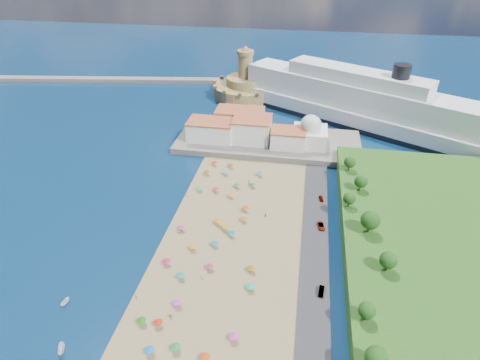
# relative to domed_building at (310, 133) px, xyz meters

# --- Properties ---
(ground) EXTENTS (700.00, 700.00, 0.00)m
(ground) POSITION_rel_domed_building_xyz_m (-30.00, -71.00, -8.97)
(ground) COLOR #071938
(ground) RESTS_ON ground
(terrace) EXTENTS (90.00, 36.00, 3.00)m
(terrace) POSITION_rel_domed_building_xyz_m (-20.00, 2.00, -7.47)
(terrace) COLOR #59544C
(terrace) RESTS_ON ground
(jetty) EXTENTS (18.00, 70.00, 2.40)m
(jetty) POSITION_rel_domed_building_xyz_m (-42.00, 37.00, -7.77)
(jetty) COLOR #59544C
(jetty) RESTS_ON ground
(breakwater) EXTENTS (199.03, 34.77, 2.60)m
(breakwater) POSITION_rel_domed_building_xyz_m (-140.00, 82.00, -7.67)
(breakwater) COLOR #59544C
(breakwater) RESTS_ON ground
(waterfront_buildings) EXTENTS (57.00, 29.00, 11.00)m
(waterfront_buildings) POSITION_rel_domed_building_xyz_m (-33.05, 2.64, -1.10)
(waterfront_buildings) COLOR silver
(waterfront_buildings) RESTS_ON terrace
(domed_building) EXTENTS (16.00, 16.00, 15.00)m
(domed_building) POSITION_rel_domed_building_xyz_m (0.00, 0.00, 0.00)
(domed_building) COLOR silver
(domed_building) RESTS_ON terrace
(fortress) EXTENTS (40.00, 40.00, 32.40)m
(fortress) POSITION_rel_domed_building_xyz_m (-42.00, 67.00, -2.29)
(fortress) COLOR #A28B51
(fortress) RESTS_ON ground
(cruise_ship) EXTENTS (155.37, 100.66, 35.88)m
(cruise_ship) POSITION_rel_domed_building_xyz_m (22.58, 37.91, 1.65)
(cruise_ship) COLOR black
(cruise_ship) RESTS_ON ground
(beach_parasols) EXTENTS (31.10, 115.79, 2.20)m
(beach_parasols) POSITION_rel_domed_building_xyz_m (-30.37, -81.30, -6.83)
(beach_parasols) COLOR gray
(beach_parasols) RESTS_ON beach
(beachgoers) EXTENTS (33.31, 89.49, 1.89)m
(beachgoers) POSITION_rel_domed_building_xyz_m (-29.08, -75.41, -7.84)
(beachgoers) COLOR tan
(beachgoers) RESTS_ON beach
(moored_boats) EXTENTS (9.81, 18.38, 1.65)m
(moored_boats) POSITION_rel_domed_building_xyz_m (-61.21, -117.36, -8.21)
(moored_boats) COLOR white
(moored_boats) RESTS_ON ground
(parked_cars) EXTENTS (2.93, 52.61, 1.38)m
(parked_cars) POSITION_rel_domed_building_xyz_m (6.00, -65.98, -7.61)
(parked_cars) COLOR gray
(parked_cars) RESTS_ON promenade
(hillside_trees) EXTENTS (13.92, 109.42, 8.03)m
(hillside_trees) POSITION_rel_domed_building_xyz_m (18.86, -79.27, 1.11)
(hillside_trees) COLOR #382314
(hillside_trees) RESTS_ON hillside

